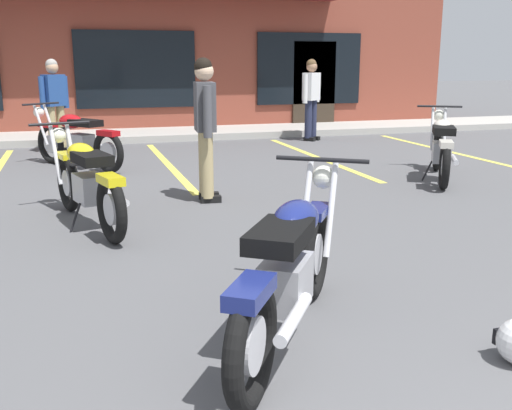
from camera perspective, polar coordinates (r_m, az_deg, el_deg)
name	(u,v)px	position (r m, az deg, el deg)	size (l,w,h in m)	color
ground_plane	(264,265)	(4.91, 0.74, -5.79)	(80.00, 80.00, 0.00)	#515154
sidewalk_kerb	(143,135)	(13.31, -10.81, 6.64)	(22.00, 1.80, 0.14)	#A8A59E
brick_storefront_building	(125,49)	(16.70, -12.48, 14.41)	(15.68, 6.39, 3.89)	brown
painted_stall_lines	(168,164)	(9.79, -8.43, 3.89)	(10.53, 4.80, 0.01)	#DBCC4C
motorcycle_foreground_classic	(291,267)	(3.50, 3.34, -5.92)	(1.42, 1.83, 0.98)	black
motorcycle_black_cruiser	(441,147)	(8.80, 17.34, 5.36)	(1.31, 1.89, 0.98)	black
motorcycle_silver_naked	(77,139)	(9.70, -16.80, 6.12)	(1.46, 1.81, 0.98)	black
motorcycle_green_cafe_racer	(86,181)	(6.23, -15.95, 2.26)	(0.92, 2.07, 0.98)	black
person_in_black_shirt	(55,100)	(11.53, -18.74, 9.53)	(0.53, 0.45, 1.68)	black
person_in_shorts_foreground	(311,95)	(12.63, 5.31, 10.47)	(0.54, 0.45, 1.68)	black
person_by_back_row	(205,121)	(7.01, -4.90, 8.00)	(0.30, 0.61, 1.68)	black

